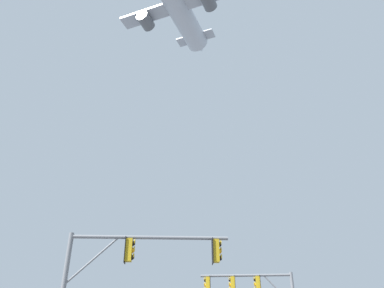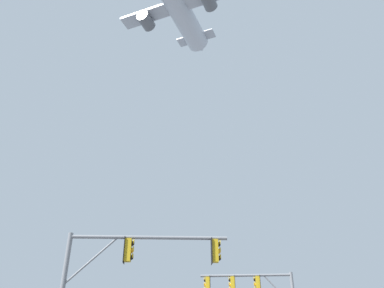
# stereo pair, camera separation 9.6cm
# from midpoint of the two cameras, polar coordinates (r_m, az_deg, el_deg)

# --- Properties ---
(signal_pole_near) EXTENTS (6.54, 0.98, 5.77)m
(signal_pole_near) POSITION_cam_midpoint_polar(r_m,az_deg,el_deg) (15.89, -10.22, -18.13)
(signal_pole_near) COLOR slate
(signal_pole_near) RESTS_ON ground
(airplane) EXTENTS (19.28, 24.96, 6.92)m
(airplane) POSITION_cam_midpoint_polar(r_m,az_deg,el_deg) (63.98, -2.73, 20.89)
(airplane) COLOR #B7BCC6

